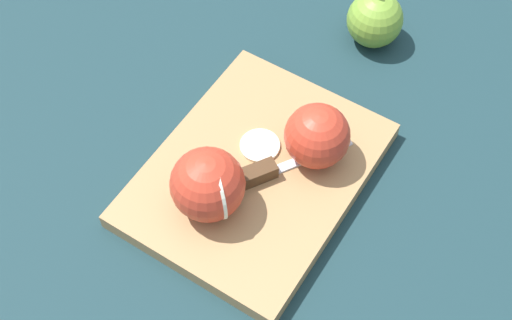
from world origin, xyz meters
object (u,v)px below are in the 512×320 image
apple_half_right (317,136)px  knife (260,173)px  apple_half_left (208,184)px  apple_whole (375,20)px

apple_half_right → knife: (-0.07, 0.03, -0.03)m
knife → apple_half_left: bearing=-172.7°
apple_whole → apple_half_right: bearing=-160.4°
apple_half_left → knife: size_ratio=0.54×
apple_half_left → knife: (0.07, -0.02, -0.03)m
apple_half_right → apple_whole: bearing=-96.7°
apple_half_left → knife: bearing=15.1°
apple_half_left → apple_half_right: size_ratio=1.09×
apple_half_left → apple_whole: apple_half_left is taller
apple_half_left → knife: apple_half_left is taller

